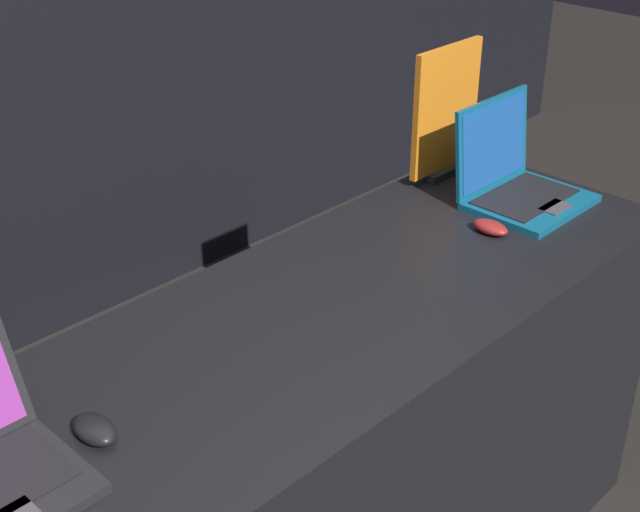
# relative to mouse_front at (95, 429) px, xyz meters

# --- Properties ---
(display_counter) EXTENTS (2.11, 0.70, 1.00)m
(display_counter) POSITION_rel_mouse_front_xyz_m (0.60, 0.00, -0.52)
(display_counter) COLOR black
(display_counter) RESTS_ON ground_plane
(mouse_front) EXTENTS (0.07, 0.11, 0.04)m
(mouse_front) POSITION_rel_mouse_front_xyz_m (0.00, 0.00, 0.00)
(mouse_front) COLOR black
(mouse_front) RESTS_ON display_counter
(laptop_back) EXTENTS (0.33, 0.30, 0.28)m
(laptop_back) POSITION_rel_mouse_front_xyz_m (1.43, 0.03, 0.05)
(laptop_back) COLOR #0F5170
(laptop_back) RESTS_ON display_counter
(mouse_back) EXTENTS (0.06, 0.10, 0.03)m
(mouse_back) POSITION_rel_mouse_front_xyz_m (1.20, -0.05, -0.00)
(mouse_back) COLOR maroon
(mouse_back) RESTS_ON display_counter
(promo_stand_back) EXTENTS (0.29, 0.07, 0.40)m
(promo_stand_back) POSITION_rel_mouse_front_xyz_m (1.43, 0.29, 0.17)
(promo_stand_back) COLOR black
(promo_stand_back) RESTS_ON display_counter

